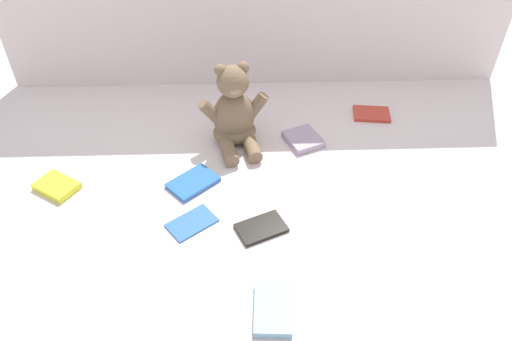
# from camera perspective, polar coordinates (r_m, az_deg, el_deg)

# --- Properties ---
(ground_plane) EXTENTS (3.20, 3.20, 0.00)m
(ground_plane) POSITION_cam_1_polar(r_m,az_deg,el_deg) (1.36, 0.86, -0.38)
(ground_plane) COLOR silver
(teddy_bear) EXTENTS (0.21, 0.20, 0.25)m
(teddy_bear) POSITION_cam_1_polar(r_m,az_deg,el_deg) (1.42, -2.52, 6.51)
(teddy_bear) COLOR #7A6047
(teddy_bear) RESTS_ON ground_plane
(book_case_0) EXTENTS (0.15, 0.15, 0.01)m
(book_case_0) POSITION_cam_1_polar(r_m,az_deg,el_deg) (1.33, -7.28, -1.37)
(book_case_0) COLOR #2B65B7
(book_case_0) RESTS_ON ground_plane
(book_case_1) EXTENTS (0.09, 0.13, 0.02)m
(book_case_1) POSITION_cam_1_polar(r_m,az_deg,el_deg) (1.06, 1.77, -15.64)
(book_case_1) COLOR #82B0D1
(book_case_1) RESTS_ON ground_plane
(book_case_2) EXTENTS (0.13, 0.12, 0.02)m
(book_case_2) POSITION_cam_1_polar(r_m,az_deg,el_deg) (1.41, -22.04, -1.68)
(book_case_2) COLOR yellow
(book_case_2) RESTS_ON ground_plane
(book_case_3) EXTENTS (0.13, 0.13, 0.02)m
(book_case_3) POSITION_cam_1_polar(r_m,az_deg,el_deg) (1.47, 5.47, 3.62)
(book_case_3) COLOR #A68FAB
(book_case_3) RESTS_ON ground_plane
(book_case_4) EXTENTS (0.14, 0.13, 0.01)m
(book_case_4) POSITION_cam_1_polar(r_m,az_deg,el_deg) (1.23, -7.43, -5.93)
(book_case_4) COLOR blue
(book_case_4) RESTS_ON ground_plane
(book_case_5) EXTENTS (0.14, 0.11, 0.01)m
(book_case_5) POSITION_cam_1_polar(r_m,az_deg,el_deg) (1.21, 0.61, -6.65)
(book_case_5) COLOR black
(book_case_5) RESTS_ON ground_plane
(book_case_6) EXTENTS (0.12, 0.09, 0.01)m
(book_case_6) POSITION_cam_1_polar(r_m,az_deg,el_deg) (1.61, 13.20, 6.38)
(book_case_6) COLOR #C1382A
(book_case_6) RESTS_ON ground_plane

